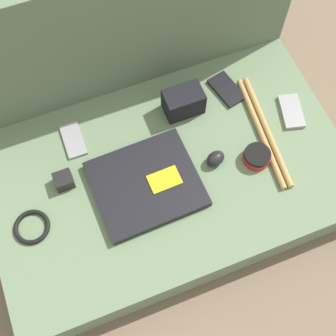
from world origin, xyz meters
The scene contains 13 objects.
ground_plane centered at (0.00, 0.00, 0.00)m, with size 8.00×8.00×0.00m, color #7A6651.
couch_seat centered at (0.00, 0.00, 0.07)m, with size 1.06×0.64×0.14m.
couch_backrest centered at (0.00, 0.42, 0.30)m, with size 1.06×0.20×0.59m.
laptop centered at (-0.08, -0.02, 0.16)m, with size 0.30×0.27×0.03m.
computer_mouse centered at (0.14, -0.02, 0.16)m, with size 0.07×0.06×0.04m.
speaker_puck centered at (0.26, -0.06, 0.16)m, with size 0.08×0.08×0.03m.
phone_silver centered at (0.28, 0.19, 0.15)m, with size 0.09×0.13×0.01m.
phone_black centered at (0.43, 0.05, 0.15)m, with size 0.09×0.13×0.01m.
phone_small centered at (-0.23, 0.20, 0.15)m, with size 0.06×0.12×0.01m.
camera_pouch centered at (0.12, 0.18, 0.19)m, with size 0.12×0.08×0.08m.
charger_brick centered at (-0.29, 0.07, 0.16)m, with size 0.05×0.05×0.04m.
cable_coil centered at (-0.41, -0.02, 0.15)m, with size 0.10×0.10×0.01m.
drumstick_pair centered at (0.32, 0.01, 0.15)m, with size 0.08×0.39×0.02m.
Camera 1 is at (-0.20, -0.52, 1.39)m, focal length 50.00 mm.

